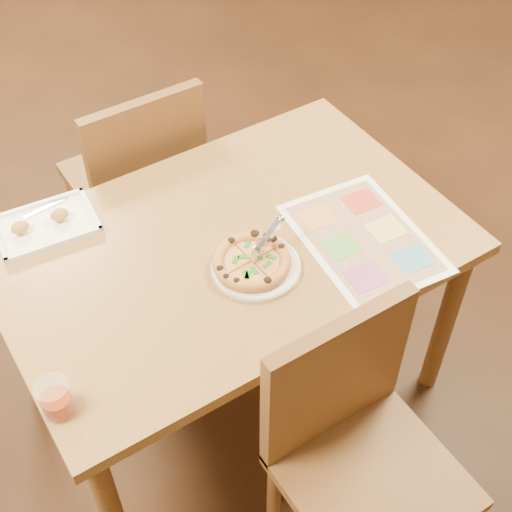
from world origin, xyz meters
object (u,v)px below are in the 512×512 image
appetizer_tray (46,226)px  dining_table (229,263)px  chair_near (354,429)px  plate (256,267)px  pizza_cutter (266,239)px  glass_tumbler (56,400)px  chair_far (140,169)px  menu (363,238)px  pizza (252,262)px

appetizer_tray → dining_table: bearing=-38.3°
chair_near → plate: size_ratio=1.91×
chair_near → pizza_cutter: bearing=83.5°
pizza_cutter → dining_table: bearing=97.0°
dining_table → appetizer_tray: 0.54m
appetizer_tray → glass_tumbler: 0.62m
chair_far → glass_tumbler: bearing=54.5°
glass_tumbler → pizza_cutter: bearing=12.2°
dining_table → pizza_cutter: bearing=-63.1°
pizza_cutter → appetizer_tray: (-0.47, 0.44, -0.06)m
appetizer_tray → menu: appetizer_tray is taller
dining_table → plate: 0.16m
dining_table → chair_near: 0.61m
chair_near → glass_tumbler: size_ratio=4.70×
dining_table → appetizer_tray: appetizer_tray is taller
dining_table → appetizer_tray: (-0.42, 0.33, 0.10)m
dining_table → chair_near: chair_near is taller
dining_table → glass_tumbler: glass_tumbler is taller
plate → pizza: 0.02m
menu → chair_far: bearing=112.6°
dining_table → pizza: pizza is taller
dining_table → glass_tumbler: size_ratio=13.00×
chair_near → menu: chair_near is taller
chair_near → menu: size_ratio=1.03×
glass_tumbler → menu: (0.94, 0.06, -0.04)m
dining_table → glass_tumbler: (-0.61, -0.25, 0.13)m
pizza_cutter → glass_tumbler: pizza_cutter is taller
dining_table → plate: bearing=-84.5°
dining_table → menu: (0.33, -0.20, 0.09)m
glass_tumbler → chair_near: bearing=-29.6°
menu → glass_tumbler: bearing=-176.4°
appetizer_tray → plate: bearing=-46.8°
plate → dining_table: bearing=95.5°
dining_table → plate: plate is taller
chair_far → glass_tumbler: (-0.61, -0.86, 0.20)m
chair_near → glass_tumbler: bearing=150.4°
pizza_cutter → glass_tumbler: bearing=172.3°
chair_near → appetizer_tray: size_ratio=1.57×
dining_table → chair_far: (-0.00, 0.60, -0.07)m
dining_table → chair_far: size_ratio=2.77×
plate → pizza_cutter: 0.08m
dining_table → chair_far: 0.61m
plate → appetizer_tray: bearing=133.2°
chair_far → pizza_cutter: bearing=94.5°
dining_table → pizza_cutter: size_ratio=9.77×
chair_near → plate: chair_near is taller
pizza → glass_tumbler: glass_tumbler is taller
chair_far → pizza: (0.00, -0.72, 0.18)m
pizza_cutter → appetizer_tray: pizza_cutter is taller
chair_far → appetizer_tray: (-0.42, -0.27, 0.17)m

